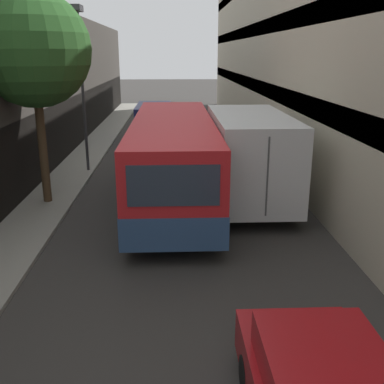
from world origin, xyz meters
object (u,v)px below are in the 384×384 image
at_px(street_lamp, 81,59).
at_px(street_tree_left, 33,50).
at_px(bus, 173,157).
at_px(box_truck, 245,151).
at_px(panel_van, 154,121).

relative_size(street_lamp, street_tree_left, 0.98).
bearing_deg(street_tree_left, bus, 3.32).
xyz_separation_m(street_lamp, street_tree_left, (-0.62, -4.24, 0.31)).
height_order(box_truck, street_tree_left, street_tree_left).
xyz_separation_m(box_truck, panel_van, (-3.64, 10.67, -0.46)).
distance_m(box_truck, street_lamp, 7.80).
bearing_deg(bus, panel_van, 95.56).
relative_size(bus, box_truck, 1.29).
xyz_separation_m(panel_van, street_tree_left, (-3.21, -11.38, 3.87)).
height_order(bus, panel_van, bus).
bearing_deg(street_lamp, street_tree_left, -98.31).
bearing_deg(street_lamp, bus, -47.30).
xyz_separation_m(panel_van, street_lamp, (-2.59, -7.15, 3.56)).
height_order(panel_van, street_lamp, street_lamp).
bearing_deg(bus, box_truck, 10.21).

